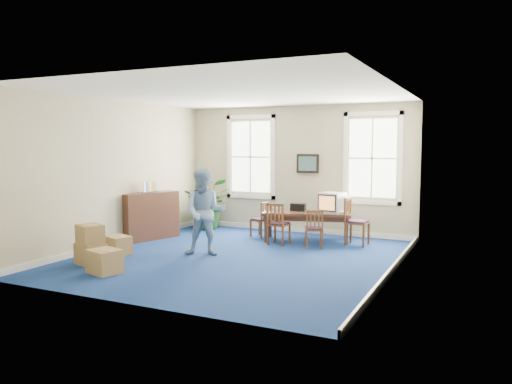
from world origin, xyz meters
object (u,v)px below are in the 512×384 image
at_px(credenza, 150,216).
at_px(potted_plant, 209,203).
at_px(crt_tv, 332,203).
at_px(cardboard_boxes, 102,243).
at_px(man, 205,212).
at_px(chair_near_left, 279,224).
at_px(conference_table, 307,226).

xyz_separation_m(credenza, potted_plant, (0.49, 1.86, 0.12)).
relative_size(crt_tv, cardboard_boxes, 0.40).
distance_m(man, cardboard_boxes, 2.05).
height_order(man, credenza, man).
distance_m(crt_tv, chair_near_left, 1.32).
relative_size(man, credenza, 1.22).
xyz_separation_m(conference_table, credenza, (-3.39, -1.41, 0.22)).
xyz_separation_m(man, cardboard_boxes, (-1.34, -1.47, -0.48)).
bearing_deg(conference_table, man, -135.56).
height_order(potted_plant, cardboard_boxes, potted_plant).
relative_size(crt_tv, potted_plant, 0.41).
bearing_deg(man, crt_tv, 28.23).
height_order(conference_table, chair_near_left, chair_near_left).
bearing_deg(man, credenza, 133.22).
xyz_separation_m(man, potted_plant, (-1.57, 2.78, -0.20)).
distance_m(conference_table, chair_near_left, 0.81).
bearing_deg(credenza, crt_tv, 37.54).
bearing_deg(credenza, conference_table, 40.05).
distance_m(chair_near_left, potted_plant, 2.74).
distance_m(credenza, cardboard_boxes, 2.50).
height_order(crt_tv, potted_plant, potted_plant).
bearing_deg(credenza, cardboard_boxes, -55.76).
relative_size(chair_near_left, cardboard_boxes, 0.69).
height_order(crt_tv, cardboard_boxes, crt_tv).
height_order(man, cardboard_boxes, man).
bearing_deg(conference_table, chair_near_left, -136.84).
height_order(chair_near_left, potted_plant, potted_plant).
distance_m(man, potted_plant, 3.20).
relative_size(conference_table, man, 1.15).
bearing_deg(crt_tv, chair_near_left, -131.85).
distance_m(chair_near_left, credenza, 3.07).
xyz_separation_m(conference_table, man, (-1.33, -2.33, 0.53)).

